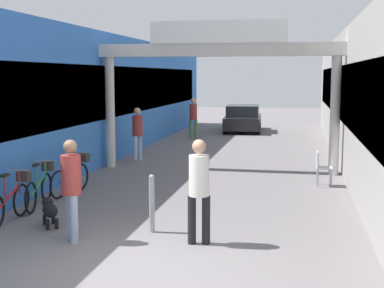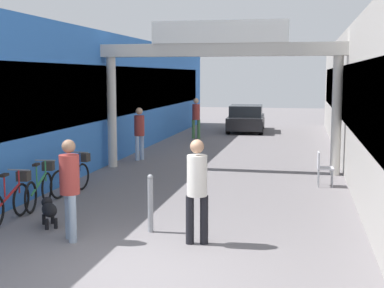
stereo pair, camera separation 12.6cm
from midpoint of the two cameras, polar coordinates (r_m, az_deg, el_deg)
name	(u,v)px [view 2 (the right image)]	position (r m, az deg, el deg)	size (l,w,h in m)	color
ground_plane	(128,271)	(8.03, -6.33, -13.34)	(80.00, 80.00, 0.00)	slate
storefront_left	(91,96)	(19.62, -10.58, 5.05)	(3.00, 26.00, 4.17)	blue
arcade_sign_gateway	(220,65)	(15.74, 3.19, 8.42)	(7.40, 0.47, 4.39)	beige
pedestrian_with_dog	(70,183)	(9.34, -12.54, -4.07)	(0.48, 0.48, 1.76)	#8C9EB2
pedestrian_companion	(197,184)	(8.94, 0.94, -4.32)	(0.40, 0.39, 1.78)	black
pedestrian_carrying_crate	(139,130)	(17.93, -5.43, 1.49)	(0.45, 0.45, 1.76)	#A5BFE0
pedestrian_elderly_walking	(196,115)	(23.99, 0.59, 3.09)	(0.40, 0.38, 1.81)	#4C7F47
dog_on_leash	(49,209)	(10.49, -14.69, -6.76)	(0.59, 0.70, 0.51)	black
bicycle_red_nearest	(11,199)	(11.01, -18.42, -5.60)	(0.46, 1.69, 0.98)	black
bicycle_green_second	(41,186)	(12.07, -15.54, -4.38)	(0.46, 1.68, 0.98)	black
bicycle_blue_third	(73,175)	(13.19, -12.31, -3.29)	(0.46, 1.68, 0.98)	black
bollard_post_metal	(150,203)	(9.74, -4.09, -6.28)	(0.10, 0.10, 1.06)	gray
cafe_chair_aluminium_nearer	(322,165)	(14.09, 13.98, -2.24)	(0.42, 0.42, 0.89)	gray
parked_car_black	(246,119)	(27.27, 5.92, 2.71)	(1.98, 4.09, 1.33)	black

